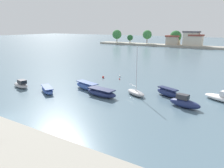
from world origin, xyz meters
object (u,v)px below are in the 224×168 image
moored_boat_1 (47,90)px  mooring_buoy_2 (120,79)px  moored_boat_2 (87,86)px  moored_boat_0 (21,85)px  moored_boat_7 (223,98)px  mooring_buoy_0 (120,76)px  mooring_buoy_1 (103,77)px  moored_boat_4 (136,92)px  moored_boat_5 (168,92)px  moored_boat_6 (184,103)px  moored_boat_3 (101,93)px

moored_boat_1 → mooring_buoy_2: 14.08m
moored_boat_2 → moored_boat_0: bearing=-139.1°
moored_boat_0 → mooring_buoy_2: moored_boat_0 is taller
moored_boat_7 → mooring_buoy_0: 19.83m
moored_boat_1 → mooring_buoy_1: moored_boat_1 is taller
moored_boat_0 → moored_boat_2: 11.05m
mooring_buoy_0 → moored_boat_1: bearing=-105.4°
moored_boat_4 → mooring_buoy_1: (-10.23, 6.51, -0.22)m
moored_boat_0 → moored_boat_7: bearing=31.3°
moored_boat_1 → moored_boat_4: (12.11, 5.89, -0.00)m
moored_boat_0 → moored_boat_5: 23.46m
moored_boat_1 → moored_boat_7: size_ratio=0.89×
moored_boat_6 → moored_boat_1: bearing=-156.5°
moored_boat_4 → moored_boat_5: bearing=54.5°
mooring_buoy_1 → moored_boat_4: bearing=-32.5°
moored_boat_0 → moored_boat_4: moored_boat_4 is taller
moored_boat_0 → moored_boat_5: bearing=32.7°
mooring_buoy_1 → moored_boat_6: bearing=-24.0°
moored_boat_0 → moored_boat_7: size_ratio=0.80×
moored_boat_7 → moored_boat_6: bearing=-105.4°
moored_boat_6 → mooring_buoy_0: moored_boat_6 is taller
moored_boat_0 → mooring_buoy_1: (7.61, 12.80, -0.29)m
moored_boat_2 → moored_boat_7: size_ratio=1.04×
moored_boat_0 → mooring_buoy_1: moored_boat_0 is taller
moored_boat_5 → moored_boat_4: bearing=-132.0°
moored_boat_4 → moored_boat_6: 7.45m
moored_boat_0 → mooring_buoy_1: bearing=71.4°
moored_boat_2 → moored_boat_4: 8.06m
moored_boat_7 → mooring_buoy_1: bearing=-166.0°
moored_boat_0 → mooring_buoy_2: (10.91, 13.49, -0.39)m
moored_boat_1 → moored_boat_5: (16.22, 7.86, 0.16)m
moored_boat_1 → moored_boat_2: bearing=78.2°
mooring_buoy_2 → moored_boat_3: bearing=-74.1°
moored_boat_4 → mooring_buoy_0: size_ratio=21.32×
moored_boat_2 → moored_boat_1: bearing=-118.3°
moored_boat_1 → moored_boat_4: size_ratio=0.65×
moored_boat_0 → moored_boat_7: moored_boat_7 is taller
moored_boat_3 → mooring_buoy_2: moored_boat_3 is taller
moored_boat_2 → mooring_buoy_1: 8.25m
moored_boat_2 → moored_boat_3: (3.91, -1.65, -0.03)m
moored_boat_2 → moored_boat_7: moored_boat_7 is taller
moored_boat_4 → moored_boat_6: moored_boat_4 is taller
mooring_buoy_0 → mooring_buoy_1: mooring_buoy_1 is taller
moored_boat_6 → mooring_buoy_0: size_ratio=12.34×
moored_boat_1 → moored_boat_6: 19.98m
moored_boat_3 → mooring_buoy_1: size_ratio=12.42×
moored_boat_0 → moored_boat_3: bearing=25.3°
moored_boat_3 → moored_boat_2: bearing=163.7°
moored_boat_3 → moored_boat_6: bearing=15.3°
moored_boat_3 → mooring_buoy_2: (-2.91, 10.26, -0.43)m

